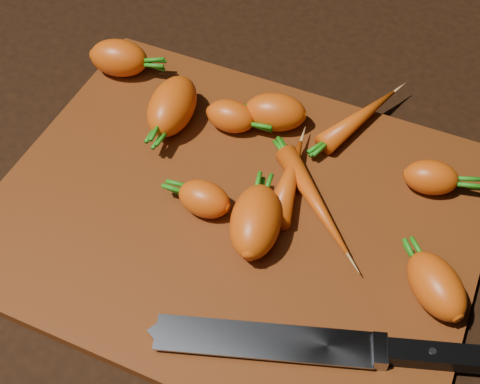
% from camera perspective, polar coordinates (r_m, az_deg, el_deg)
% --- Properties ---
extents(ground, '(2.00, 2.00, 0.01)m').
position_cam_1_polar(ground, '(0.72, -0.33, -2.33)').
color(ground, black).
extents(cutting_board, '(0.50, 0.40, 0.01)m').
position_cam_1_polar(cutting_board, '(0.71, -0.33, -1.80)').
color(cutting_board, '#682C0C').
rests_on(cutting_board, ground).
extents(carrot_0, '(0.08, 0.06, 0.05)m').
position_cam_1_polar(carrot_0, '(0.85, -10.30, 11.19)').
color(carrot_0, '#CB4809').
rests_on(carrot_0, cutting_board).
extents(carrot_1, '(0.06, 0.04, 0.04)m').
position_cam_1_polar(carrot_1, '(0.69, -3.07, -0.60)').
color(carrot_1, '#CB4809').
rests_on(carrot_1, cutting_board).
extents(carrot_2, '(0.06, 0.09, 0.05)m').
position_cam_1_polar(carrot_2, '(0.77, -5.81, 7.31)').
color(carrot_2, '#CB4809').
rests_on(carrot_2, cutting_board).
extents(carrot_3, '(0.07, 0.10, 0.05)m').
position_cam_1_polar(carrot_3, '(0.66, 1.35, -2.52)').
color(carrot_3, '#CB4809').
rests_on(carrot_3, cutting_board).
extents(carrot_4, '(0.08, 0.06, 0.04)m').
position_cam_1_polar(carrot_4, '(0.77, 3.03, 6.82)').
color(carrot_4, '#CB4809').
rests_on(carrot_4, cutting_board).
extents(carrot_5, '(0.06, 0.04, 0.04)m').
position_cam_1_polar(carrot_5, '(0.77, -0.80, 6.48)').
color(carrot_5, '#CB4809').
rests_on(carrot_5, cutting_board).
extents(carrot_6, '(0.08, 0.08, 0.04)m').
position_cam_1_polar(carrot_6, '(0.65, 16.41, -7.69)').
color(carrot_6, '#CB4809').
rests_on(carrot_6, cutting_board).
extents(carrot_7, '(0.07, 0.13, 0.03)m').
position_cam_1_polar(carrot_7, '(0.79, 10.18, 6.26)').
color(carrot_7, '#CB4809').
rests_on(carrot_7, cutting_board).
extents(carrot_8, '(0.12, 0.12, 0.03)m').
position_cam_1_polar(carrot_8, '(0.70, 6.39, -0.71)').
color(carrot_8, '#CB4809').
rests_on(carrot_8, cutting_board).
extents(carrot_9, '(0.05, 0.12, 0.03)m').
position_cam_1_polar(carrot_9, '(0.71, 4.20, 1.03)').
color(carrot_9, '#CB4809').
rests_on(carrot_9, cutting_board).
extents(carrot_10, '(0.06, 0.05, 0.04)m').
position_cam_1_polar(carrot_10, '(0.73, 15.99, 1.21)').
color(carrot_10, '#CB4809').
rests_on(carrot_10, cutting_board).
extents(knife, '(0.31, 0.13, 0.02)m').
position_cam_1_polar(knife, '(0.61, 3.84, -12.71)').
color(knife, gray).
rests_on(knife, cutting_board).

